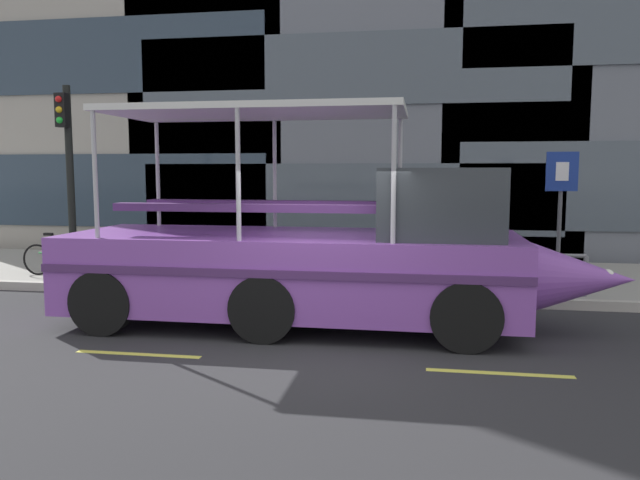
{
  "coord_description": "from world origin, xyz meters",
  "views": [
    {
      "loc": [
        1.44,
        -8.48,
        2.5
      ],
      "look_at": [
        -0.36,
        2.09,
        1.3
      ],
      "focal_mm": 34.5,
      "sensor_mm": 36.0,
      "label": 1
    }
  ],
  "objects_px": {
    "parking_sign": "(561,197)",
    "pedestrian_near_bow": "(476,231)",
    "traffic_light_pole": "(68,162)",
    "duck_tour_boat": "(323,258)",
    "leaned_bicycle": "(58,259)"
  },
  "relations": [
    {
      "from": "traffic_light_pole",
      "to": "pedestrian_near_bow",
      "type": "xyz_separation_m",
      "value": [
        8.79,
        0.95,
        -1.46
      ]
    },
    {
      "from": "parking_sign",
      "to": "leaned_bicycle",
      "type": "relative_size",
      "value": 1.55
    },
    {
      "from": "leaned_bicycle",
      "to": "duck_tour_boat",
      "type": "bearing_deg",
      "value": -22.57
    },
    {
      "from": "parking_sign",
      "to": "pedestrian_near_bow",
      "type": "height_order",
      "value": "parking_sign"
    },
    {
      "from": "traffic_light_pole",
      "to": "pedestrian_near_bow",
      "type": "relative_size",
      "value": 2.37
    },
    {
      "from": "duck_tour_boat",
      "to": "leaned_bicycle",
      "type": "bearing_deg",
      "value": 157.43
    },
    {
      "from": "traffic_light_pole",
      "to": "parking_sign",
      "type": "xyz_separation_m",
      "value": [
        10.32,
        0.22,
        -0.69
      ]
    },
    {
      "from": "parking_sign",
      "to": "pedestrian_near_bow",
      "type": "bearing_deg",
      "value": 154.52
    },
    {
      "from": "traffic_light_pole",
      "to": "duck_tour_boat",
      "type": "distance_m",
      "value": 6.85
    },
    {
      "from": "duck_tour_boat",
      "to": "parking_sign",
      "type": "bearing_deg",
      "value": 34.61
    },
    {
      "from": "parking_sign",
      "to": "duck_tour_boat",
      "type": "distance_m",
      "value": 5.21
    },
    {
      "from": "traffic_light_pole",
      "to": "parking_sign",
      "type": "distance_m",
      "value": 10.34
    },
    {
      "from": "leaned_bicycle",
      "to": "duck_tour_boat",
      "type": "xyz_separation_m",
      "value": [
        6.41,
        -2.67,
        0.55
      ]
    },
    {
      "from": "traffic_light_pole",
      "to": "leaned_bicycle",
      "type": "height_order",
      "value": "traffic_light_pole"
    },
    {
      "from": "duck_tour_boat",
      "to": "traffic_light_pole",
      "type": "bearing_deg",
      "value": 156.16
    }
  ]
}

